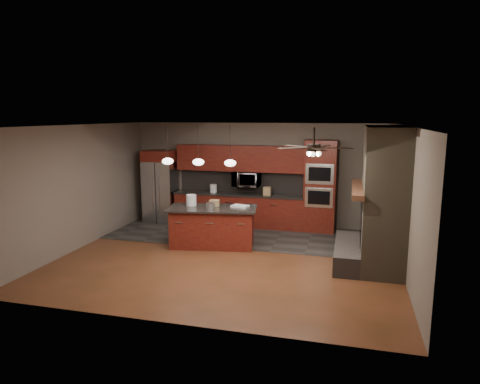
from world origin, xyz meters
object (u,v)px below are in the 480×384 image
(microwave, at_px, (247,179))
(kitchen_island, at_px, (212,227))
(oven_tower, at_px, (320,186))
(refrigerator, at_px, (161,186))
(paint_can, at_px, (210,206))
(counter_bucket, at_px, (213,188))
(white_bucket, at_px, (191,200))
(cardboard_box, at_px, (215,203))
(paint_tray, at_px, (240,206))
(counter_box, at_px, (267,191))

(microwave, xyz_separation_m, kitchen_island, (-0.31, -2.03, -0.83))
(kitchen_island, bearing_deg, oven_tower, 31.35)
(oven_tower, relative_size, refrigerator, 1.17)
(refrigerator, bearing_deg, paint_can, -43.29)
(paint_can, height_order, counter_bucket, counter_bucket)
(white_bucket, relative_size, cardboard_box, 1.14)
(cardboard_box, bearing_deg, counter_bucket, 101.20)
(microwave, distance_m, kitchen_island, 2.22)
(kitchen_island, distance_m, paint_tray, 0.80)
(microwave, height_order, paint_can, microwave)
(microwave, bearing_deg, counter_bucket, -176.93)
(oven_tower, xyz_separation_m, microwave, (-1.98, 0.06, 0.11))
(microwave, xyz_separation_m, counter_bucket, (-0.93, -0.05, -0.29))
(white_bucket, height_order, counter_box, white_bucket)
(paint_tray, distance_m, counter_bucket, 2.14)
(oven_tower, bearing_deg, cardboard_box, -142.03)
(counter_bucket, bearing_deg, cardboard_box, -71.13)
(refrigerator, bearing_deg, paint_tray, -31.23)
(cardboard_box, bearing_deg, kitchen_island, -96.42)
(paint_tray, bearing_deg, counter_bucket, 136.33)
(paint_can, distance_m, counter_bucket, 2.20)
(oven_tower, relative_size, cardboard_box, 10.70)
(paint_can, bearing_deg, refrigerator, 136.71)
(cardboard_box, relative_size, counter_bucket, 1.01)
(kitchen_island, xyz_separation_m, cardboard_box, (-0.00, 0.19, 0.53))
(microwave, relative_size, paint_tray, 1.93)
(microwave, distance_m, cardboard_box, 1.90)
(microwave, height_order, cardboard_box, microwave)
(microwave, xyz_separation_m, counter_box, (0.59, -0.10, -0.29))
(cardboard_box, relative_size, counter_box, 1.01)
(microwave, height_order, paint_tray, microwave)
(white_bucket, bearing_deg, cardboard_box, 9.79)
(white_bucket, height_order, counter_bucket, white_bucket)
(white_bucket, bearing_deg, kitchen_island, -9.74)
(refrigerator, relative_size, white_bucket, 8.01)
(oven_tower, xyz_separation_m, kitchen_island, (-2.29, -1.98, -0.73))
(paint_tray, height_order, counter_box, counter_box)
(oven_tower, xyz_separation_m, cardboard_box, (-2.29, -1.79, -0.20))
(refrigerator, height_order, counter_box, refrigerator)
(kitchen_island, distance_m, counter_box, 2.20)
(paint_tray, bearing_deg, paint_can, -138.51)
(white_bucket, xyz_separation_m, paint_can, (0.54, -0.22, -0.06))
(oven_tower, distance_m, paint_can, 3.12)
(microwave, xyz_separation_m, white_bucket, (-0.86, -1.94, -0.25))
(microwave, relative_size, refrigerator, 0.36)
(oven_tower, distance_m, white_bucket, 3.40)
(oven_tower, height_order, kitchen_island, oven_tower)
(kitchen_island, height_order, white_bucket, white_bucket)
(microwave, distance_m, paint_can, 2.20)
(white_bucket, height_order, paint_can, white_bucket)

